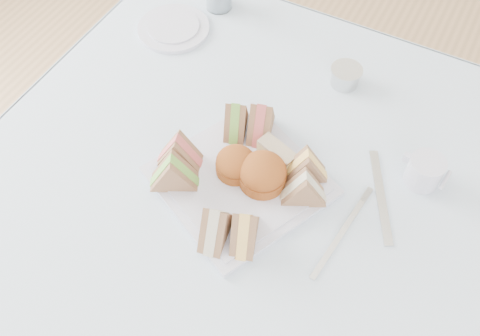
% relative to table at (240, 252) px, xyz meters
% --- Properties ---
extents(floor, '(4.00, 4.00, 0.00)m').
position_rel_table_xyz_m(floor, '(0.00, 0.00, -0.37)').
color(floor, '#9E7751').
rests_on(floor, ground).
extents(table, '(0.90, 0.90, 0.74)m').
position_rel_table_xyz_m(table, '(0.00, 0.00, 0.00)').
color(table, brown).
rests_on(table, floor).
extents(tablecloth, '(1.02, 1.02, 0.01)m').
position_rel_table_xyz_m(tablecloth, '(0.00, 0.00, 0.37)').
color(tablecloth, white).
rests_on(tablecloth, table).
extents(serving_plate, '(0.38, 0.38, 0.01)m').
position_rel_table_xyz_m(serving_plate, '(0.02, -0.03, 0.38)').
color(serving_plate, silver).
rests_on(serving_plate, tablecloth).
extents(sandwich_fl_a, '(0.10, 0.07, 0.08)m').
position_rel_table_xyz_m(sandwich_fl_a, '(-0.11, -0.05, 0.43)').
color(sandwich_fl_a, '#8C654C').
rests_on(sandwich_fl_a, serving_plate).
extents(sandwich_fl_b, '(0.10, 0.08, 0.08)m').
position_rel_table_xyz_m(sandwich_fl_b, '(-0.09, -0.10, 0.43)').
color(sandwich_fl_b, '#8C654C').
rests_on(sandwich_fl_b, serving_plate).
extents(sandwich_fr_a, '(0.07, 0.10, 0.08)m').
position_rel_table_xyz_m(sandwich_fr_a, '(0.08, -0.14, 0.43)').
color(sandwich_fr_a, '#8C654C').
rests_on(sandwich_fr_a, serving_plate).
extents(sandwich_fr_b, '(0.06, 0.10, 0.08)m').
position_rel_table_xyz_m(sandwich_fr_b, '(0.03, -0.15, 0.43)').
color(sandwich_fr_b, '#8C654C').
rests_on(sandwich_fr_b, serving_plate).
extents(sandwich_bl_a, '(0.07, 0.10, 0.08)m').
position_rel_table_xyz_m(sandwich_bl_a, '(-0.05, 0.07, 0.43)').
color(sandwich_bl_a, '#8C654C').
rests_on(sandwich_bl_a, serving_plate).
extents(sandwich_bl_b, '(0.07, 0.10, 0.08)m').
position_rel_table_xyz_m(sandwich_bl_b, '(-0.00, 0.09, 0.43)').
color(sandwich_bl_b, '#8C654C').
rests_on(sandwich_bl_b, serving_plate).
extents(sandwich_br_a, '(0.10, 0.08, 0.08)m').
position_rel_table_xyz_m(sandwich_br_a, '(0.14, -0.01, 0.43)').
color(sandwich_br_a, '#8C654C').
rests_on(sandwich_br_a, serving_plate).
extents(sandwich_br_b, '(0.09, 0.08, 0.08)m').
position_rel_table_xyz_m(sandwich_br_b, '(0.12, 0.03, 0.43)').
color(sandwich_br_b, '#8C654C').
rests_on(sandwich_br_b, serving_plate).
extents(scone_left, '(0.11, 0.11, 0.05)m').
position_rel_table_xyz_m(scone_left, '(0.00, -0.02, 0.41)').
color(scone_left, brown).
rests_on(scone_left, serving_plate).
extents(scone_right, '(0.11, 0.11, 0.06)m').
position_rel_table_xyz_m(scone_right, '(0.06, -0.02, 0.42)').
color(scone_right, brown).
rests_on(scone_right, serving_plate).
extents(pastry_slice, '(0.09, 0.06, 0.04)m').
position_rel_table_xyz_m(pastry_slice, '(0.06, 0.04, 0.41)').
color(pastry_slice, '#CEC37B').
rests_on(pastry_slice, serving_plate).
extents(side_plate, '(0.21, 0.21, 0.01)m').
position_rel_table_xyz_m(side_plate, '(-0.33, 0.28, 0.38)').
color(side_plate, silver).
rests_on(side_plate, tablecloth).
extents(tea_strainer, '(0.08, 0.08, 0.04)m').
position_rel_table_xyz_m(tea_strainer, '(0.10, 0.31, 0.40)').
color(tea_strainer, '#BCBCBC').
rests_on(tea_strainer, tablecloth).
extents(knife, '(0.11, 0.20, 0.00)m').
position_rel_table_xyz_m(knife, '(0.27, 0.07, 0.38)').
color(knife, '#BCBCBC').
rests_on(knife, tablecloth).
extents(fork, '(0.03, 0.19, 0.00)m').
position_rel_table_xyz_m(fork, '(0.23, -0.05, 0.38)').
color(fork, '#BCBCBC').
rests_on(fork, tablecloth).
extents(creamer_jug, '(0.08, 0.08, 0.06)m').
position_rel_table_xyz_m(creamer_jug, '(0.32, 0.14, 0.41)').
color(creamer_jug, silver).
rests_on(creamer_jug, tablecloth).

